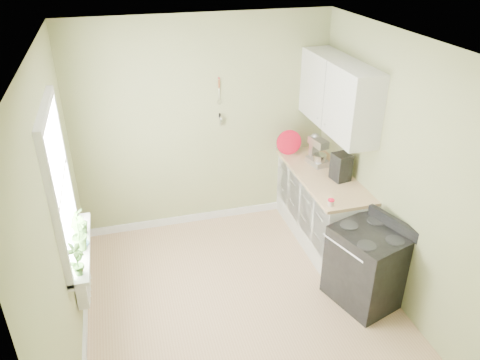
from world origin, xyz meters
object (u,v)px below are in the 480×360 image
object	(u,v)px
stove	(366,266)
stand_mixer	(318,152)
kettle	(285,145)
coffee_maker	(341,168)

from	to	relation	value
stove	stand_mixer	xyz separation A→B (m)	(0.04, 1.46, 0.64)
kettle	coffee_maker	distance (m)	0.97
coffee_maker	stand_mixer	bearing A→B (deg)	101.25
stove	kettle	xyz separation A→B (m)	(-0.23, 1.90, 0.58)
kettle	coffee_maker	size ratio (longest dim) A/B	0.63
stove	coffee_maker	bearing A→B (deg)	82.42
stand_mixer	coffee_maker	xyz separation A→B (m)	(0.09, -0.46, -0.01)
kettle	coffee_maker	xyz separation A→B (m)	(0.36, -0.90, 0.05)
stove	coffee_maker	distance (m)	1.20
stove	coffee_maker	xyz separation A→B (m)	(0.13, 1.01, 0.63)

